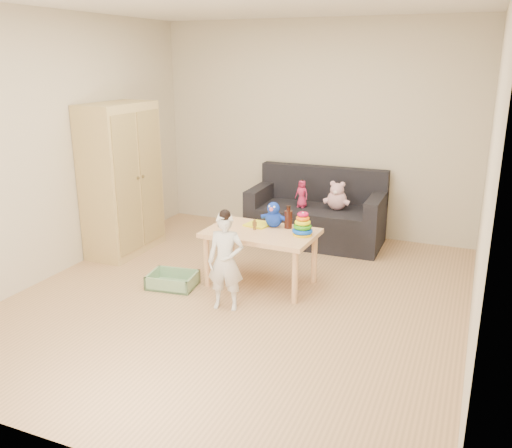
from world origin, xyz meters
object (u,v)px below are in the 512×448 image
at_px(sofa, 316,225).
at_px(wardrobe, 122,179).
at_px(toddler, 226,263).
at_px(play_table, 261,258).

bearing_deg(sofa, wardrobe, -150.72).
bearing_deg(wardrobe, toddler, -27.88).
bearing_deg(play_table, sofa, 85.08).
height_order(play_table, toddler, toddler).
distance_m(play_table, toddler, 0.64).
height_order(wardrobe, sofa, wardrobe).
distance_m(wardrobe, toddler, 2.00).
bearing_deg(wardrobe, sofa, 30.23).
xyz_separation_m(wardrobe, play_table, (1.82, -0.31, -0.57)).
bearing_deg(sofa, toddler, -96.69).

